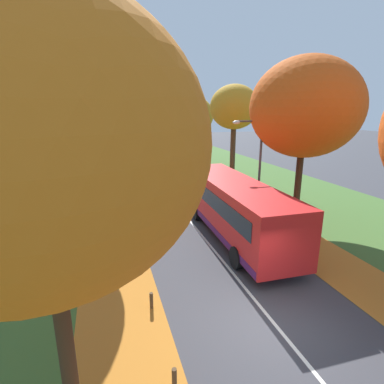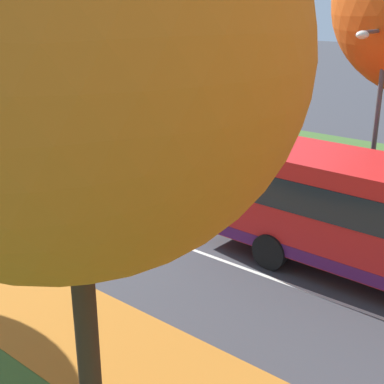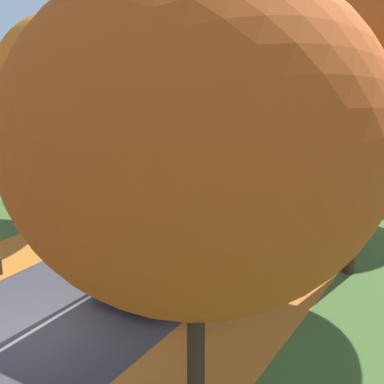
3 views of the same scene
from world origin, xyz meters
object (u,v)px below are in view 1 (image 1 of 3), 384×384
Objects in this scene: tree_left_mid at (77,123)px; bollard_second at (151,301)px; bollard_nearest at (174,380)px; car_white_following at (168,168)px; tree_right_far at (193,115)px; car_green_third_in_line at (159,158)px; bus at (234,205)px; tree_left_nearest at (39,146)px; car_red_fourth_in_line at (149,152)px; tree_left_far at (83,110)px; tree_right_mid at (234,108)px; car_silver_trailing at (141,147)px; car_black_lead at (186,183)px; streetlamp_right at (255,159)px; tree_right_near at (305,108)px; bollard_third at (139,256)px; tree_left_near at (63,121)px.

tree_left_mid is 13.00× the size of bollard_second.
car_white_following reaches higher than bollard_nearest.
tree_right_far reaches higher than car_green_third_in_line.
bus is 15.62m from car_white_following.
tree_left_nearest reaches higher than car_green_third_in_line.
bus reaches higher than car_red_fourth_in_line.
bollard_second is (-9.55, -26.58, -5.60)m from tree_right_far.
car_red_fourth_in_line is (8.05, 5.51, -5.68)m from tree_left_far.
car_red_fourth_in_line is at bearing 89.98° from bus.
tree_right_mid reaches higher than car_green_third_in_line.
tree_right_far is (12.44, -1.50, -0.60)m from tree_left_far.
car_white_following is at bearing -89.62° from car_silver_trailing.
bus is (-4.88, -11.11, -4.99)m from tree_right_mid.
car_black_lead is at bearing 69.96° from bollard_second.
streetlamp_right reaches higher than bollard_second.
tree_right_far is (-0.25, 20.62, -0.72)m from tree_right_near.
car_red_fourth_in_line is (-4.39, 7.00, -5.08)m from tree_right_far.
tree_left_nearest is at bearing -142.86° from tree_right_near.
bollard_third is at bearing 90.36° from bollard_second.
tree_left_nearest is at bearing -88.08° from tree_left_mid.
car_red_fourth_in_line is at bearing 65.51° from tree_left_mid.
tree_left_mid is 0.87× the size of tree_right_mid.
car_green_third_in_line reaches higher than bollard_second.
tree_left_near is at bearing 106.14° from bollard_nearest.
tree_left_far is at bearing 115.29° from streetlamp_right.
car_green_third_in_line is (-4.61, 11.25, -5.88)m from tree_right_mid.
bollard_second is at bearing -96.93° from car_silver_trailing.
tree_left_nearest is at bearing -101.38° from car_red_fourth_in_line.
bollard_second is (2.88, -28.08, -6.20)m from tree_left_far.
bus is (5.14, 8.08, 1.37)m from bollard_nearest.
tree_right_far is 0.77× the size of bus.
tree_right_far is (12.41, 19.93, -0.09)m from tree_left_near.
bollard_second is 0.06× the size of bus.
tree_right_near is 1.08× the size of tree_right_mid.
tree_left_near is at bearing -106.59° from car_red_fourth_in_line.
tree_left_near is 2.03× the size of car_black_lead.
tree_right_mid is 13.50m from car_green_third_in_line.
tree_left_far is at bearing 136.78° from tree_right_mid.
car_white_following is (-0.02, 6.67, 0.00)m from car_black_lead.
tree_right_mid is 8.04m from car_black_lead.
tree_right_far reaches higher than car_silver_trailing.
tree_left_far is at bearing 95.28° from bollard_nearest.
tree_left_nearest is 14.68× the size of bollard_second.
bollard_second is 0.14× the size of car_green_third_in_line.
tree_right_mid is 1.07× the size of tree_right_far.
tree_left_mid reaches higher than bollard_nearest.
tree_left_mid reaches higher than car_silver_trailing.
car_white_following is at bearing 90.59° from bus.
bus reaches higher than bollard_third.
bollard_second is 0.14× the size of car_black_lead.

